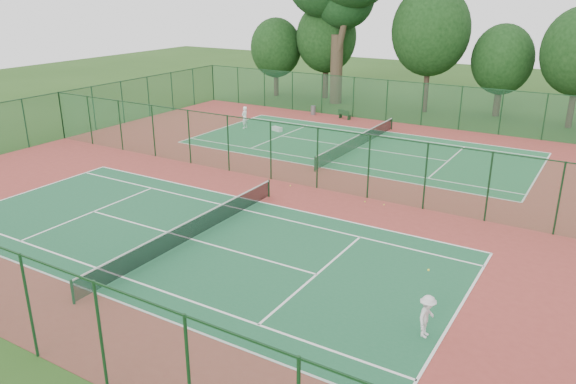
% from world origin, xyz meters
% --- Properties ---
extents(ground, '(120.00, 120.00, 0.00)m').
position_xyz_m(ground, '(0.00, 0.00, 0.00)').
color(ground, '#244816').
rests_on(ground, ground).
extents(red_pad, '(40.00, 36.00, 0.01)m').
position_xyz_m(red_pad, '(0.00, 0.00, 0.01)').
color(red_pad, maroon).
rests_on(red_pad, ground).
extents(court_near, '(23.77, 10.97, 0.01)m').
position_xyz_m(court_near, '(0.00, -9.00, 0.01)').
color(court_near, '#1B5836').
rests_on(court_near, red_pad).
extents(court_far, '(23.77, 10.97, 0.01)m').
position_xyz_m(court_far, '(0.00, 9.00, 0.01)').
color(court_far, '#1F6539').
rests_on(court_far, red_pad).
extents(fence_north, '(40.00, 0.09, 3.50)m').
position_xyz_m(fence_north, '(0.00, 18.00, 1.76)').
color(fence_north, '#194B2E').
rests_on(fence_north, ground).
extents(fence_west, '(0.09, 36.00, 3.50)m').
position_xyz_m(fence_west, '(-20.00, 0.00, 1.76)').
color(fence_west, '#194C2C').
rests_on(fence_west, ground).
extents(fence_divider, '(40.00, 0.09, 3.50)m').
position_xyz_m(fence_divider, '(0.00, 0.00, 1.76)').
color(fence_divider, '#1B522B').
rests_on(fence_divider, ground).
extents(tennis_net_near, '(0.10, 12.90, 0.97)m').
position_xyz_m(tennis_net_near, '(0.00, -9.00, 0.54)').
color(tennis_net_near, '#153B1E').
rests_on(tennis_net_near, ground).
extents(tennis_net_far, '(0.10, 12.90, 0.97)m').
position_xyz_m(tennis_net_far, '(0.00, 9.00, 0.54)').
color(tennis_net_far, '#12321A').
rests_on(tennis_net_far, ground).
extents(player_near, '(0.60, 0.98, 1.47)m').
position_xyz_m(player_near, '(11.38, -10.85, 0.76)').
color(player_near, silver).
rests_on(player_near, court_near).
extents(player_far, '(0.42, 0.64, 1.76)m').
position_xyz_m(player_far, '(-10.27, 9.67, 0.90)').
color(player_far, white).
rests_on(player_far, court_far).
extents(trash_bin, '(0.50, 0.50, 0.79)m').
position_xyz_m(trash_bin, '(-8.05, 17.06, 0.41)').
color(trash_bin, slate).
rests_on(trash_bin, red_pad).
extents(bench, '(1.34, 0.76, 0.79)m').
position_xyz_m(bench, '(-4.89, 16.87, 0.42)').
color(bench, black).
rests_on(bench, red_pad).
extents(kit_bag, '(0.98, 0.61, 0.34)m').
position_xyz_m(kit_bag, '(-7.52, 10.17, 0.18)').
color(kit_bag, silver).
rests_on(kit_bag, red_pad).
extents(stray_ball_a, '(0.07, 0.07, 0.07)m').
position_xyz_m(stray_ball_a, '(4.79, -0.68, 0.05)').
color(stray_ball_a, '#C0DA32').
rests_on(stray_ball_a, red_pad).
extents(stray_ball_b, '(0.06, 0.06, 0.06)m').
position_xyz_m(stray_ball_b, '(5.81, -0.56, 0.04)').
color(stray_ball_b, '#E8F438').
rests_on(stray_ball_b, red_pad).
extents(stray_ball_c, '(0.07, 0.07, 0.07)m').
position_xyz_m(stray_ball_c, '(0.12, -0.54, 0.04)').
color(stray_ball_c, '#CCE535').
rests_on(stray_ball_c, red_pad).
extents(evergreen_row, '(39.00, 5.00, 12.00)m').
position_xyz_m(evergreen_row, '(0.50, 24.25, 0.00)').
color(evergreen_row, black).
rests_on(evergreen_row, ground).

